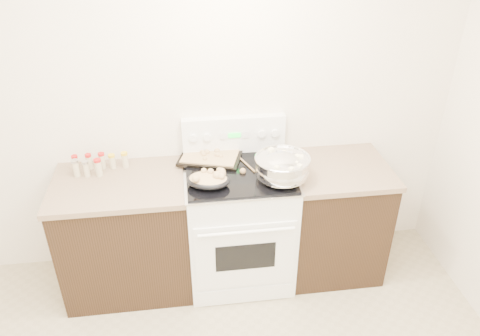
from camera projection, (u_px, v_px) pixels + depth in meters
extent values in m
cube|color=#EFE3CF|center=(184.00, 100.00, 3.32)|extent=(4.00, 0.05, 2.70)
cube|color=black|center=(127.00, 237.00, 3.44)|extent=(0.90, 0.64, 0.88)
cube|color=brown|center=(119.00, 184.00, 3.21)|extent=(0.93, 0.67, 0.04)
cube|color=black|center=(332.00, 220.00, 3.62)|extent=(0.70, 0.64, 0.88)
cube|color=brown|center=(339.00, 169.00, 3.38)|extent=(0.73, 0.67, 0.04)
cube|color=white|center=(239.00, 226.00, 3.52)|extent=(0.76, 0.66, 0.92)
cube|color=white|center=(245.00, 256.00, 3.24)|extent=(0.70, 0.01, 0.55)
cube|color=black|center=(246.00, 257.00, 3.23)|extent=(0.42, 0.01, 0.22)
cylinder|color=white|center=(247.00, 232.00, 3.08)|extent=(0.65, 0.02, 0.02)
cube|color=white|center=(245.00, 295.00, 3.43)|extent=(0.70, 0.01, 0.14)
cube|color=silver|center=(239.00, 173.00, 3.28)|extent=(0.78, 0.68, 0.01)
cube|color=black|center=(239.00, 172.00, 3.27)|extent=(0.74, 0.64, 0.01)
cube|color=white|center=(234.00, 134.00, 3.45)|extent=(0.76, 0.07, 0.28)
cylinder|color=white|center=(193.00, 138.00, 3.37)|extent=(0.06, 0.02, 0.06)
cylinder|color=white|center=(207.00, 137.00, 3.38)|extent=(0.06, 0.02, 0.06)
cylinder|color=white|center=(262.00, 134.00, 3.43)|extent=(0.06, 0.02, 0.06)
cylinder|color=white|center=(275.00, 133.00, 3.44)|extent=(0.06, 0.02, 0.06)
cube|color=#19E533|center=(235.00, 135.00, 3.41)|extent=(0.09, 0.00, 0.04)
cube|color=silver|center=(224.00, 136.00, 3.40)|extent=(0.05, 0.00, 0.05)
cube|color=silver|center=(245.00, 135.00, 3.41)|extent=(0.05, 0.00, 0.05)
ellipsoid|color=silver|center=(282.00, 170.00, 3.15)|extent=(0.47, 0.47, 0.22)
cylinder|color=silver|center=(282.00, 178.00, 3.18)|extent=(0.20, 0.20, 0.01)
torus|color=silver|center=(283.00, 158.00, 3.10)|extent=(0.38, 0.38, 0.02)
cylinder|color=silver|center=(282.00, 167.00, 3.14)|extent=(0.35, 0.35, 0.12)
cylinder|color=brown|center=(283.00, 160.00, 3.11)|extent=(0.33, 0.33, 0.00)
cube|color=#FDF2BB|center=(285.00, 163.00, 3.06)|extent=(0.03, 0.03, 0.03)
cube|color=#FDF2BB|center=(296.00, 163.00, 3.06)|extent=(0.03, 0.03, 0.02)
cube|color=#FDF2BB|center=(291.00, 170.00, 2.99)|extent=(0.04, 0.04, 0.03)
cube|color=#FDF2BB|center=(281.00, 163.00, 3.06)|extent=(0.03, 0.03, 0.02)
cube|color=#FDF2BB|center=(271.00, 150.00, 3.21)|extent=(0.05, 0.05, 0.03)
cube|color=#FDF2BB|center=(301.00, 157.00, 3.12)|extent=(0.04, 0.04, 0.03)
cube|color=#FDF2BB|center=(300.00, 166.00, 3.02)|extent=(0.04, 0.04, 0.02)
cube|color=#FDF2BB|center=(277.00, 168.00, 3.01)|extent=(0.04, 0.04, 0.03)
cube|color=#FDF2BB|center=(284.00, 153.00, 3.17)|extent=(0.05, 0.05, 0.03)
cube|color=#FDF2BB|center=(275.00, 159.00, 3.11)|extent=(0.03, 0.03, 0.03)
cube|color=#FDF2BB|center=(297.00, 157.00, 3.13)|extent=(0.04, 0.04, 0.03)
ellipsoid|color=black|center=(208.00, 180.00, 3.09)|extent=(0.33, 0.27, 0.08)
ellipsoid|color=tan|center=(208.00, 179.00, 3.09)|extent=(0.30, 0.24, 0.06)
sphere|color=tan|center=(204.00, 171.00, 3.11)|extent=(0.04, 0.04, 0.04)
sphere|color=tan|center=(217.00, 175.00, 3.05)|extent=(0.05, 0.05, 0.05)
sphere|color=tan|center=(196.00, 179.00, 3.02)|extent=(0.05, 0.05, 0.05)
sphere|color=tan|center=(222.00, 172.00, 3.11)|extent=(0.05, 0.05, 0.05)
sphere|color=tan|center=(211.00, 171.00, 3.10)|extent=(0.04, 0.04, 0.04)
sphere|color=tan|center=(222.00, 173.00, 3.09)|extent=(0.06, 0.06, 0.06)
sphere|color=tan|center=(221.00, 176.00, 3.05)|extent=(0.05, 0.05, 0.05)
sphere|color=tan|center=(219.00, 170.00, 3.12)|extent=(0.04, 0.04, 0.04)
cube|color=black|center=(210.00, 158.00, 3.42)|extent=(0.51, 0.42, 0.02)
cube|color=tan|center=(210.00, 156.00, 3.41)|extent=(0.45, 0.37, 0.02)
sphere|color=tan|center=(207.00, 152.00, 3.43)|extent=(0.04, 0.04, 0.04)
sphere|color=tan|center=(225.00, 147.00, 3.50)|extent=(0.03, 0.03, 0.03)
sphere|color=tan|center=(205.00, 159.00, 3.35)|extent=(0.03, 0.03, 0.03)
sphere|color=tan|center=(188.00, 150.00, 3.47)|extent=(0.04, 0.04, 0.04)
sphere|color=tan|center=(204.00, 154.00, 3.40)|extent=(0.04, 0.04, 0.04)
sphere|color=tan|center=(217.00, 155.00, 3.40)|extent=(0.04, 0.04, 0.04)
sphere|color=tan|center=(221.00, 156.00, 3.39)|extent=(0.03, 0.03, 0.03)
sphere|color=tan|center=(217.00, 151.00, 3.46)|extent=(0.04, 0.04, 0.04)
sphere|color=tan|center=(202.00, 152.00, 3.43)|extent=(0.04, 0.04, 0.04)
sphere|color=tan|center=(219.00, 148.00, 3.49)|extent=(0.03, 0.03, 0.03)
cylinder|color=#9D7548|center=(246.00, 164.00, 3.34)|extent=(0.10, 0.23, 0.01)
sphere|color=#9D7548|center=(243.00, 171.00, 3.25)|extent=(0.04, 0.04, 0.04)
sphere|color=#92C8DA|center=(288.00, 172.00, 3.21)|extent=(0.07, 0.07, 0.07)
cylinder|color=#92C8DA|center=(295.00, 162.00, 3.28)|extent=(0.16, 0.20, 0.07)
cylinder|color=#BFB28C|center=(76.00, 164.00, 3.30)|extent=(0.04, 0.04, 0.10)
cylinder|color=#B21414|center=(74.00, 157.00, 3.27)|extent=(0.04, 0.04, 0.02)
cylinder|color=#BFB28C|center=(89.00, 163.00, 3.32)|extent=(0.04, 0.04, 0.10)
cylinder|color=#B21414|center=(88.00, 155.00, 3.29)|extent=(0.04, 0.04, 0.02)
cylinder|color=#BFB28C|center=(102.00, 162.00, 3.33)|extent=(0.04, 0.04, 0.11)
cylinder|color=#B21414|center=(101.00, 154.00, 3.30)|extent=(0.04, 0.04, 0.02)
cylinder|color=#BFB28C|center=(112.00, 162.00, 3.33)|extent=(0.04, 0.04, 0.09)
cylinder|color=gold|center=(111.00, 156.00, 3.30)|extent=(0.05, 0.05, 0.02)
cylinder|color=#BFB28C|center=(125.00, 161.00, 3.34)|extent=(0.05, 0.05, 0.10)
cylinder|color=gold|center=(124.00, 154.00, 3.31)|extent=(0.05, 0.05, 0.02)
cylinder|color=#BFB28C|center=(76.00, 169.00, 3.23)|extent=(0.05, 0.05, 0.11)
cylinder|color=#B2B2B7|center=(75.00, 161.00, 3.20)|extent=(0.05, 0.05, 0.02)
cylinder|color=#BFB28C|center=(86.00, 170.00, 3.23)|extent=(0.04, 0.04, 0.10)
cylinder|color=#B2B2B7|center=(85.00, 163.00, 3.20)|extent=(0.04, 0.04, 0.02)
cylinder|color=#BFB28C|center=(99.00, 169.00, 3.24)|extent=(0.05, 0.05, 0.11)
cylinder|color=#B21414|center=(97.00, 160.00, 3.20)|extent=(0.05, 0.05, 0.02)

